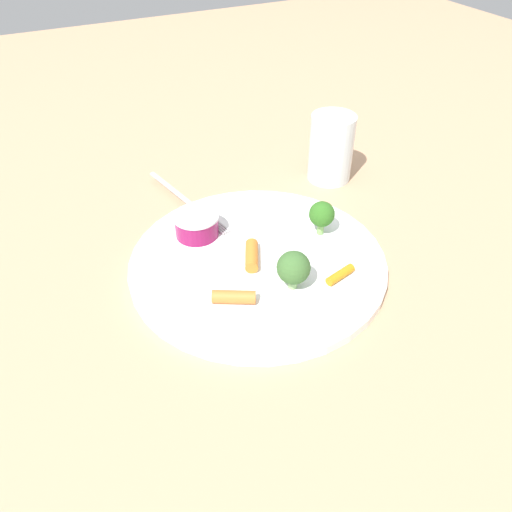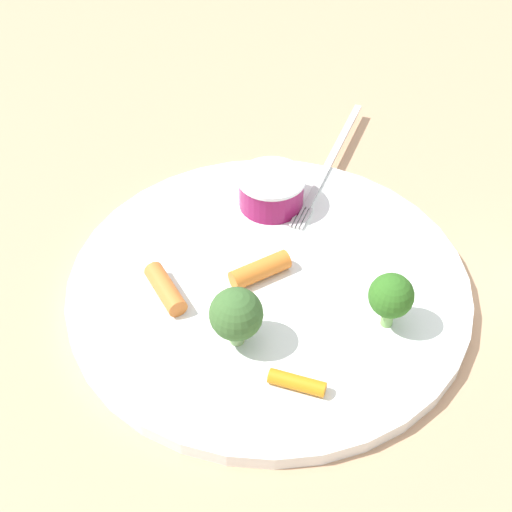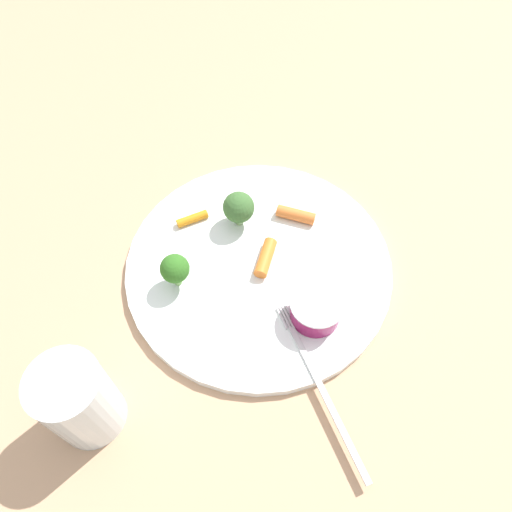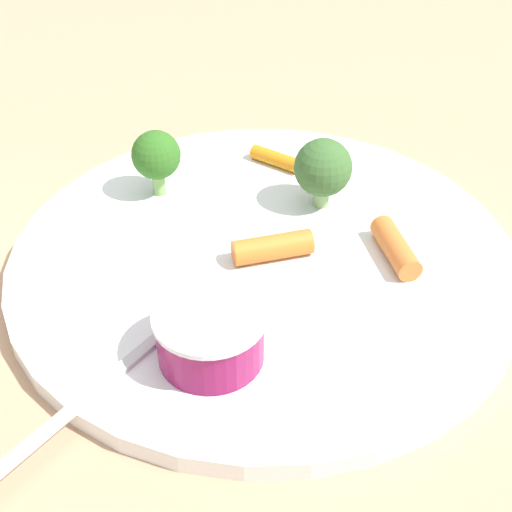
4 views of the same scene
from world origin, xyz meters
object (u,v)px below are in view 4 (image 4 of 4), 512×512
object	(u,v)px
sauce_cup	(210,335)
broccoli_floret_1	(323,168)
fork	(68,413)
plate	(263,259)
broccoli_floret_0	(156,156)
carrot_stick_2	(272,248)
carrot_stick_0	(395,248)
carrot_stick_1	(276,159)

from	to	relation	value
sauce_cup	broccoli_floret_1	xyz separation A→B (m)	(0.06, -0.14, 0.01)
sauce_cup	broccoli_floret_1	size ratio (longest dim) A/B	1.21
sauce_cup	fork	xyz separation A→B (m)	(0.01, 0.08, -0.01)
plate	broccoli_floret_0	world-z (taller)	broccoli_floret_0
broccoli_floret_1	carrot_stick_2	distance (m)	0.07
broccoli_floret_1	sauce_cup	bearing A→B (deg)	113.10
fork	plate	bearing A→B (deg)	-77.88
sauce_cup	carrot_stick_0	distance (m)	0.14
carrot_stick_0	carrot_stick_2	distance (m)	0.08
sauce_cup	broccoli_floret_0	bearing A→B (deg)	-25.60
carrot_stick_1	carrot_stick_2	bearing A→B (deg)	136.13
carrot_stick_1	fork	world-z (taller)	carrot_stick_1
plate	fork	world-z (taller)	fork
carrot_stick_1	sauce_cup	bearing A→B (deg)	127.42
sauce_cup	carrot_stick_1	world-z (taller)	sauce_cup
carrot_stick_2	fork	world-z (taller)	carrot_stick_2
sauce_cup	broccoli_floret_1	bearing A→B (deg)	-66.90
plate	carrot_stick_0	distance (m)	0.08
carrot_stick_2	carrot_stick_1	bearing A→B (deg)	-43.87
sauce_cup	carrot_stick_1	distance (m)	0.20
sauce_cup	carrot_stick_0	world-z (taller)	sauce_cup
plate	sauce_cup	bearing A→B (deg)	121.16
sauce_cup	carrot_stick_2	bearing A→B (deg)	-63.27
fork	broccoli_floret_1	bearing A→B (deg)	-78.07
broccoli_floret_1	carrot_stick_1	distance (m)	0.06
carrot_stick_0	carrot_stick_1	bearing A→B (deg)	-8.37
plate	broccoli_floret_1	world-z (taller)	broccoli_floret_1
broccoli_floret_1	carrot_stick_0	xyz separation A→B (m)	(-0.07, 0.01, -0.02)
plate	sauce_cup	xyz separation A→B (m)	(-0.05, 0.08, 0.02)
carrot_stick_1	broccoli_floret_0	bearing A→B (deg)	73.06
carrot_stick_0	carrot_stick_1	distance (m)	0.13
broccoli_floret_0	broccoli_floret_1	distance (m)	0.11
carrot_stick_0	carrot_stick_1	xyz separation A→B (m)	(0.13, -0.02, -0.00)
plate	fork	bearing A→B (deg)	102.12
carrot_stick_0	carrot_stick_2	bearing A→B (deg)	48.93
broccoli_floret_1	carrot_stick_0	distance (m)	0.07
plate	sauce_cup	world-z (taller)	sauce_cup
broccoli_floret_0	fork	size ratio (longest dim) A/B	0.24
carrot_stick_0	carrot_stick_1	world-z (taller)	carrot_stick_0
plate	carrot_stick_0	world-z (taller)	carrot_stick_0
plate	fork	xyz separation A→B (m)	(-0.03, 0.16, 0.01)
carrot_stick_0	fork	distance (m)	0.22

